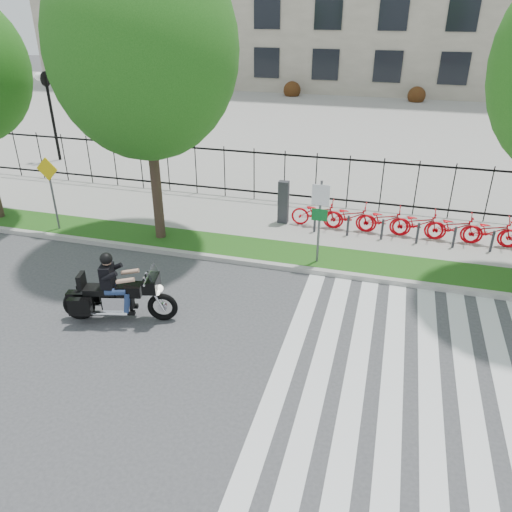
# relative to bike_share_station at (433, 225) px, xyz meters

# --- Properties ---
(ground) EXTENTS (120.00, 120.00, 0.00)m
(ground) POSITION_rel_bike_share_station_xyz_m (-5.40, -7.20, -0.63)
(ground) COLOR #3C3C3F
(ground) RESTS_ON ground
(curb) EXTENTS (60.00, 0.20, 0.15)m
(curb) POSITION_rel_bike_share_station_xyz_m (-5.40, -3.10, -0.55)
(curb) COLOR #A6A39C
(curb) RESTS_ON ground
(grass_verge) EXTENTS (60.00, 1.50, 0.15)m
(grass_verge) POSITION_rel_bike_share_station_xyz_m (-5.40, -2.25, -0.55)
(grass_verge) COLOR #1C4812
(grass_verge) RESTS_ON ground
(sidewalk) EXTENTS (60.00, 3.50, 0.15)m
(sidewalk) POSITION_rel_bike_share_station_xyz_m (-5.40, 0.25, -0.55)
(sidewalk) COLOR #99968F
(sidewalk) RESTS_ON ground
(plaza) EXTENTS (80.00, 34.00, 0.10)m
(plaza) POSITION_rel_bike_share_station_xyz_m (-5.40, 17.80, -0.58)
(plaza) COLOR #99968F
(plaza) RESTS_ON ground
(crosswalk_stripes) EXTENTS (5.70, 8.00, 0.01)m
(crosswalk_stripes) POSITION_rel_bike_share_station_xyz_m (-0.57, -7.20, -0.62)
(crosswalk_stripes) COLOR silver
(crosswalk_stripes) RESTS_ON ground
(iron_fence) EXTENTS (30.00, 0.06, 2.00)m
(iron_fence) POSITION_rel_bike_share_station_xyz_m (-5.40, 2.00, 0.52)
(iron_fence) COLOR black
(iron_fence) RESTS_ON sidewalk
(lamp_post_left) EXTENTS (1.06, 0.70, 4.25)m
(lamp_post_left) POSITION_rel_bike_share_station_xyz_m (-17.40, 4.80, 2.58)
(lamp_post_left) COLOR black
(lamp_post_left) RESTS_ON ground
(street_tree_1) EXTENTS (5.37, 5.37, 8.82)m
(street_tree_1) POSITION_rel_bike_share_station_xyz_m (-8.58, -2.25, 5.25)
(street_tree_1) COLOR #3A281F
(street_tree_1) RESTS_ON grass_verge
(bike_share_station) EXTENTS (9.97, 0.85, 1.50)m
(bike_share_station) POSITION_rel_bike_share_station_xyz_m (0.00, 0.00, 0.00)
(bike_share_station) COLOR #2D2D33
(bike_share_station) RESTS_ON sidewalk
(sign_pole_regulatory) EXTENTS (0.50, 0.09, 2.50)m
(sign_pole_regulatory) POSITION_rel_bike_share_station_xyz_m (-3.33, -2.62, 1.11)
(sign_pole_regulatory) COLOR #59595B
(sign_pole_regulatory) RESTS_ON grass_verge
(sign_pole_warning) EXTENTS (0.78, 0.09, 2.49)m
(sign_pole_warning) POSITION_rel_bike_share_station_xyz_m (-12.21, -2.62, 1.12)
(sign_pole_warning) COLOR #59595B
(sign_pole_warning) RESTS_ON grass_verge
(motorcycle_rider) EXTENTS (2.80, 1.20, 2.20)m
(motorcycle_rider) POSITION_rel_bike_share_station_xyz_m (-7.53, -6.73, 0.11)
(motorcycle_rider) COLOR black
(motorcycle_rider) RESTS_ON ground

